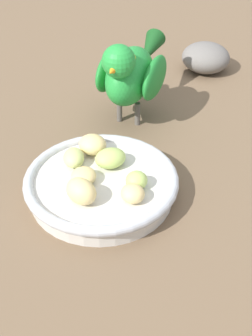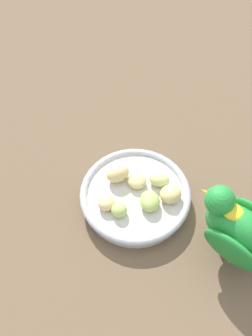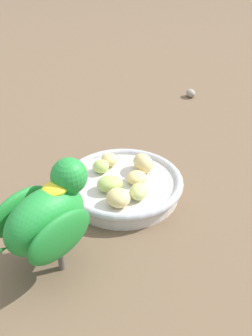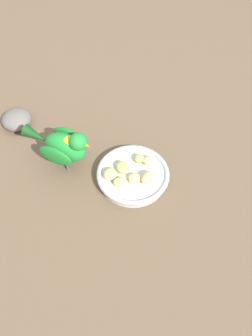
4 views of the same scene
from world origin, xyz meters
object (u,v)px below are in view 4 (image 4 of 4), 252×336
at_px(parrot, 64,145).
at_px(rock_large, 17,119).
at_px(apple_piece_0, 133,179).
at_px(feeding_bowl, 131,176).
at_px(apple_piece_2, 122,167).
at_px(apple_piece_5, 110,174).
at_px(apple_piece_4, 148,177).
at_px(apple_piece_6, 139,158).
at_px(apple_piece_3, 148,160).
at_px(apple_piece_1, 120,181).

bearing_deg(parrot, rock_large, 161.98).
height_order(apple_piece_0, rock_large, rock_large).
relative_size(feeding_bowl, apple_piece_0, 5.82).
relative_size(apple_piece_2, apple_piece_5, 1.07).
bearing_deg(apple_piece_4, apple_piece_5, 165.07).
distance_m(feeding_bowl, rock_large, 0.38).
bearing_deg(apple_piece_4, apple_piece_0, 173.55).
relative_size(apple_piece_2, apple_piece_4, 0.98).
bearing_deg(apple_piece_0, apple_piece_6, 65.82).
distance_m(apple_piece_4, parrot, 0.22).
bearing_deg(apple_piece_3, apple_piece_1, -146.56).
bearing_deg(apple_piece_6, parrot, 169.68).
xyz_separation_m(feeding_bowl, apple_piece_0, (0.00, -0.02, 0.02)).
bearing_deg(rock_large, apple_piece_5, -44.76).
relative_size(apple_piece_4, parrot, 0.22).
distance_m(apple_piece_2, apple_piece_4, 0.07).
xyz_separation_m(apple_piece_1, apple_piece_5, (-0.02, 0.02, 0.00)).
relative_size(apple_piece_2, parrot, 0.22).
bearing_deg(apple_piece_0, feeding_bowl, 91.03).
xyz_separation_m(apple_piece_3, apple_piece_5, (-0.10, -0.03, 0.00)).
bearing_deg(apple_piece_5, parrot, 145.42).
relative_size(apple_piece_3, apple_piece_4, 0.71).
bearing_deg(apple_piece_2, apple_piece_3, 10.32).
bearing_deg(feeding_bowl, apple_piece_3, 30.53).
bearing_deg(apple_piece_1, apple_piece_6, 46.78).
xyz_separation_m(feeding_bowl, apple_piece_2, (-0.02, 0.02, 0.02)).
distance_m(apple_piece_5, parrot, 0.14).
bearing_deg(parrot, feeding_bowl, 8.45).
bearing_deg(rock_large, apple_piece_2, -39.02).
relative_size(feeding_bowl, apple_piece_6, 7.10).
xyz_separation_m(apple_piece_0, apple_piece_5, (-0.05, 0.02, 0.00)).
bearing_deg(apple_piece_3, feeding_bowl, -149.47).
bearing_deg(apple_piece_4, rock_large, 141.58).
bearing_deg(apple_piece_3, rock_large, 148.60).
bearing_deg(feeding_bowl, apple_piece_5, -178.90).
distance_m(apple_piece_2, parrot, 0.16).
bearing_deg(apple_piece_5, apple_piece_2, 27.75).
relative_size(feeding_bowl, apple_piece_1, 5.44).
relative_size(apple_piece_1, rock_large, 0.40).
xyz_separation_m(apple_piece_2, apple_piece_5, (-0.03, -0.02, 0.00)).
relative_size(apple_piece_3, parrot, 0.16).
bearing_deg(rock_large, apple_piece_4, -38.42).
height_order(apple_piece_1, apple_piece_4, apple_piece_4).
bearing_deg(apple_piece_3, apple_piece_5, -163.69).
height_order(feeding_bowl, apple_piece_5, apple_piece_5).
relative_size(apple_piece_6, parrot, 0.15).
bearing_deg(apple_piece_0, apple_piece_5, 159.47).
xyz_separation_m(apple_piece_2, parrot, (-0.14, 0.06, 0.04)).
xyz_separation_m(feeding_bowl, apple_piece_4, (0.04, -0.03, 0.02)).
bearing_deg(apple_piece_6, apple_piece_2, -155.05).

